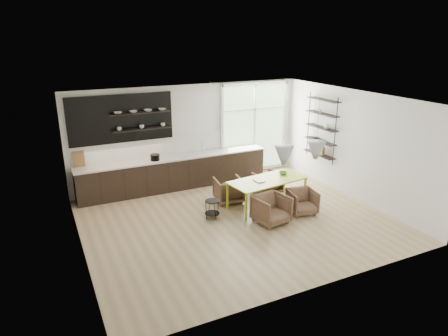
# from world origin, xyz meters

# --- Properties ---
(room) EXTENTS (7.02, 6.01, 2.91)m
(room) POSITION_xyz_m (0.58, 1.10, 1.46)
(room) COLOR tan
(room) RESTS_ON ground
(kitchen_run) EXTENTS (5.54, 0.69, 2.75)m
(kitchen_run) POSITION_xyz_m (-0.69, 2.69, 0.60)
(kitchen_run) COLOR black
(kitchen_run) RESTS_ON ground
(right_shelving) EXTENTS (0.26, 1.22, 1.90)m
(right_shelving) POSITION_xyz_m (3.36, 1.17, 1.65)
(right_shelving) COLOR black
(right_shelving) RESTS_ON ground
(dining_table) EXTENTS (2.09, 1.15, 0.73)m
(dining_table) POSITION_xyz_m (1.10, 0.40, 0.68)
(dining_table) COLOR #A6C024
(dining_table) RESTS_ON ground
(armchair_back_left) EXTENTS (0.78, 0.80, 0.65)m
(armchair_back_left) POSITION_xyz_m (0.34, 1.10, 0.32)
(armchair_back_left) COLOR brown
(armchair_back_left) RESTS_ON ground
(armchair_back_right) EXTENTS (0.75, 0.77, 0.62)m
(armchair_back_right) POSITION_xyz_m (1.56, 1.13, 0.31)
(armchair_back_right) COLOR brown
(armchair_back_right) RESTS_ON ground
(armchair_front_left) EXTENTS (0.83, 0.85, 0.68)m
(armchair_front_left) POSITION_xyz_m (0.69, -0.46, 0.34)
(armchair_front_left) COLOR brown
(armchair_front_left) RESTS_ON ground
(armchair_front_right) EXTENTS (0.74, 0.75, 0.60)m
(armchair_front_right) POSITION_xyz_m (1.68, -0.33, 0.30)
(armchair_front_right) COLOR brown
(armchair_front_right) RESTS_ON ground
(wire_stool) EXTENTS (0.36, 0.36, 0.46)m
(wire_stool) POSITION_xyz_m (-0.47, 0.36, 0.29)
(wire_stool) COLOR black
(wire_stool) RESTS_ON ground
(table_book) EXTENTS (0.24, 0.30, 0.03)m
(table_book) POSITION_xyz_m (0.75, 0.40, 0.74)
(table_book) COLOR white
(table_book) RESTS_ON dining_table
(table_bowl) EXTENTS (0.21, 0.21, 0.06)m
(table_bowl) POSITION_xyz_m (1.69, 0.58, 0.76)
(table_bowl) COLOR #50864A
(table_bowl) RESTS_ON dining_table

